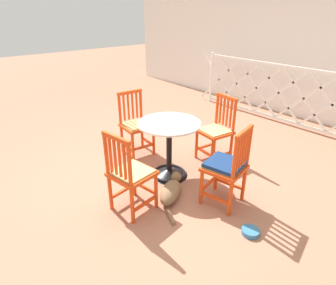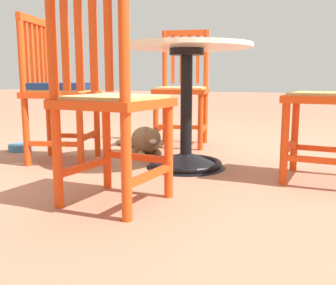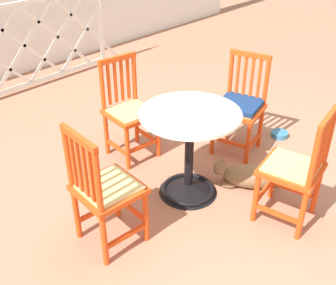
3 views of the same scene
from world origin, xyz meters
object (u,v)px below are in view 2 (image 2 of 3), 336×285
(tabby_cat, at_px, (146,141))
(orange_chair_near_fence, at_px, (110,103))
(orange_chair_facing_out, at_px, (182,91))
(orange_chair_by_planter, at_px, (333,98))
(pet_water_bowl, at_px, (20,148))
(cafe_table, at_px, (186,121))
(orange_chair_tucked_in, at_px, (59,92))

(tabby_cat, bearing_deg, orange_chair_near_fence, 104.98)
(orange_chair_facing_out, bearing_deg, tabby_cat, 75.20)
(orange_chair_by_planter, bearing_deg, tabby_cat, -16.77)
(tabby_cat, xyz_separation_m, pet_water_bowl, (0.93, 0.19, -0.07))
(orange_chair_near_fence, bearing_deg, orange_chair_by_planter, -141.13)
(cafe_table, xyz_separation_m, tabby_cat, (0.38, -0.30, -0.19))
(cafe_table, height_order, orange_chair_facing_out, orange_chair_facing_out)
(pet_water_bowl, bearing_deg, cafe_table, 175.38)
(pet_water_bowl, bearing_deg, tabby_cat, -168.45)
(orange_chair_by_planter, relative_size, tabby_cat, 1.63)
(cafe_table, distance_m, pet_water_bowl, 1.34)
(orange_chair_by_planter, height_order, orange_chair_facing_out, same)
(cafe_table, distance_m, orange_chair_near_fence, 0.80)
(cafe_table, relative_size, orange_chair_near_fence, 0.83)
(orange_chair_near_fence, bearing_deg, cafe_table, -97.00)
(orange_chair_facing_out, height_order, tabby_cat, orange_chair_facing_out)
(cafe_table, height_order, tabby_cat, cafe_table)
(cafe_table, relative_size, pet_water_bowl, 4.47)
(orange_chair_by_planter, xyz_separation_m, orange_chair_tucked_in, (1.62, 0.03, 0.01))
(cafe_table, xyz_separation_m, orange_chair_tucked_in, (0.82, 0.09, 0.16))
(orange_chair_tucked_in, bearing_deg, orange_chair_by_planter, -179.01)
(orange_chair_near_fence, height_order, pet_water_bowl, orange_chair_near_fence)
(orange_chair_near_fence, xyz_separation_m, orange_chair_tucked_in, (0.73, -0.69, 0.01))
(tabby_cat, relative_size, pet_water_bowl, 3.28)
(orange_chair_facing_out, height_order, orange_chair_tucked_in, same)
(orange_chair_near_fence, relative_size, tabby_cat, 1.63)
(orange_chair_tucked_in, height_order, pet_water_bowl, orange_chair_tucked_in)
(orange_chair_tucked_in, distance_m, pet_water_bowl, 0.67)
(pet_water_bowl, bearing_deg, orange_chair_by_planter, 175.54)
(orange_chair_facing_out, bearing_deg, cafe_table, 109.14)
(cafe_table, height_order, orange_chair_near_fence, orange_chair_near_fence)
(orange_chair_near_fence, xyz_separation_m, pet_water_bowl, (1.22, -0.88, -0.41))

